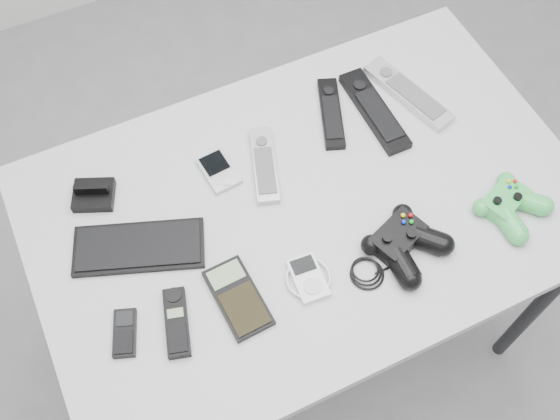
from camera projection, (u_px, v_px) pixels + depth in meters
name	position (u px, v px, depth m)	size (l,w,h in m)	color
floor	(322.00, 338.00, 2.06)	(3.50, 3.50, 0.00)	slate
desk	(307.00, 220.00, 1.45)	(1.17, 0.75, 0.78)	#A3A3A5
pda_keyboard	(139.00, 247.00, 1.33)	(0.27, 0.11, 0.02)	black
dock_bracket	(92.00, 192.00, 1.38)	(0.09, 0.08, 0.05)	black
pda	(219.00, 171.00, 1.42)	(0.06, 0.10, 0.02)	#A1A2A8
remote_silver_a	(264.00, 165.00, 1.43)	(0.05, 0.19, 0.02)	#A1A2A8
remote_black_a	(331.00, 113.00, 1.50)	(0.05, 0.20, 0.02)	black
remote_black_b	(374.00, 110.00, 1.50)	(0.06, 0.24, 0.02)	black
remote_silver_b	(408.00, 93.00, 1.53)	(0.06, 0.24, 0.02)	#B4B4BB
mobile_phone	(125.00, 333.00, 1.24)	(0.04, 0.09, 0.02)	black
cordless_handset	(177.00, 322.00, 1.25)	(0.04, 0.14, 0.02)	black
calculator	(238.00, 298.00, 1.28)	(0.08, 0.16, 0.02)	black
mp3_player	(308.00, 278.00, 1.30)	(0.09, 0.10, 0.02)	silver
controller_black	(404.00, 242.00, 1.32)	(0.26, 0.16, 0.05)	black
controller_green	(510.00, 204.00, 1.37)	(0.14, 0.15, 0.05)	green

